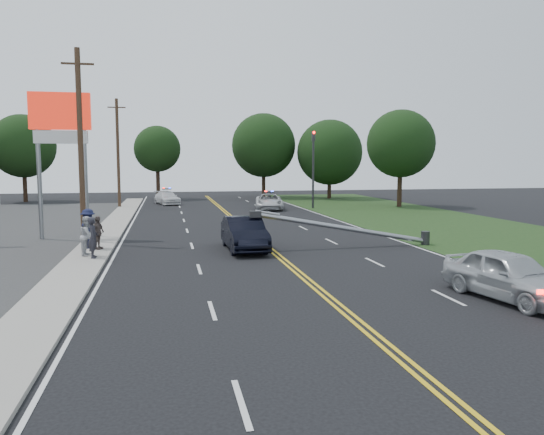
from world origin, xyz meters
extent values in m
plane|color=black|center=(0.00, 0.00, 0.00)|extent=(120.00, 120.00, 0.00)
cube|color=gray|center=(-8.40, 10.00, 0.06)|extent=(1.80, 70.00, 0.12)
cube|color=black|center=(13.50, 10.00, 0.01)|extent=(12.00, 80.00, 0.01)
cube|color=gold|center=(0.00, 10.00, 0.01)|extent=(0.36, 80.00, 0.00)
cylinder|color=gray|center=(-11.70, 14.00, 3.50)|extent=(0.24, 0.24, 7.00)
cylinder|color=gray|center=(-9.30, 14.00, 3.50)|extent=(0.24, 0.24, 7.00)
cube|color=red|center=(-10.50, 14.00, 7.00)|extent=(3.20, 0.35, 2.00)
cube|color=white|center=(-10.50, 14.00, 5.60)|extent=(2.80, 0.30, 0.70)
cylinder|color=#2D2D30|center=(8.30, 30.00, 3.50)|extent=(0.20, 0.20, 7.00)
cube|color=#2D2D30|center=(8.30, 30.00, 6.60)|extent=(0.28, 0.28, 0.90)
sphere|color=#FF0C07|center=(8.30, 29.84, 6.90)|extent=(0.22, 0.22, 0.22)
cylinder|color=#2D2D30|center=(8.10, 8.00, 0.35)|extent=(0.44, 0.44, 0.70)
cylinder|color=gray|center=(3.67, 8.00, 0.98)|extent=(8.90, 0.24, 1.80)
cube|color=#2D2D30|center=(-0.76, 8.00, 1.76)|extent=(0.55, 0.32, 0.30)
cylinder|color=#382619|center=(-9.20, 12.00, 5.00)|extent=(0.28, 0.28, 10.00)
cube|color=#382619|center=(-9.20, 12.00, 9.20)|extent=(1.60, 0.10, 0.10)
cylinder|color=#382619|center=(-9.20, 34.00, 5.00)|extent=(0.28, 0.28, 10.00)
cube|color=#382619|center=(-9.20, 34.00, 9.20)|extent=(1.60, 0.10, 0.10)
cylinder|color=black|center=(-19.69, 43.69, 1.72)|extent=(0.44, 0.44, 3.44)
sphere|color=black|center=(-19.69, 43.69, 5.92)|extent=(6.69, 6.69, 6.69)
cylinder|color=black|center=(-5.81, 45.11, 1.66)|extent=(0.44, 0.44, 3.33)
sphere|color=black|center=(-5.81, 45.11, 5.73)|extent=(5.23, 5.23, 5.23)
cylinder|color=black|center=(6.57, 45.65, 1.80)|extent=(0.44, 0.44, 3.61)
sphere|color=black|center=(6.57, 45.65, 6.21)|extent=(7.59, 7.59, 7.59)
cylinder|color=black|center=(13.78, 42.44, 1.55)|extent=(0.44, 0.44, 3.11)
sphere|color=black|center=(13.78, 42.44, 5.35)|extent=(7.56, 7.56, 7.56)
cylinder|color=black|center=(16.87, 30.12, 1.73)|extent=(0.44, 0.44, 3.46)
sphere|color=black|center=(16.87, 30.12, 5.96)|extent=(6.38, 6.38, 6.38)
imported|color=black|center=(-1.26, 8.23, 0.80)|extent=(1.82, 4.92, 1.61)
imported|color=#AEB2B6|center=(5.40, -2.58, 0.77)|extent=(2.62, 4.79, 1.54)
imported|color=silver|center=(4.10, 29.56, 0.71)|extent=(3.10, 5.38, 1.41)
imported|color=silver|center=(-4.85, 37.33, 0.65)|extent=(2.97, 4.81, 1.30)
imported|color=#26252D|center=(-8.06, 6.79, 1.01)|extent=(0.45, 0.66, 1.77)
imported|color=#B5B5BA|center=(-8.38, 7.52, 0.99)|extent=(0.73, 0.90, 1.74)
imported|color=#181D3D|center=(-8.63, 9.57, 1.07)|extent=(1.04, 1.39, 1.90)
imported|color=#584B47|center=(-8.15, 9.09, 0.92)|extent=(0.77, 1.01, 1.59)
camera|label=1|loc=(-4.93, -16.88, 4.25)|focal=35.00mm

